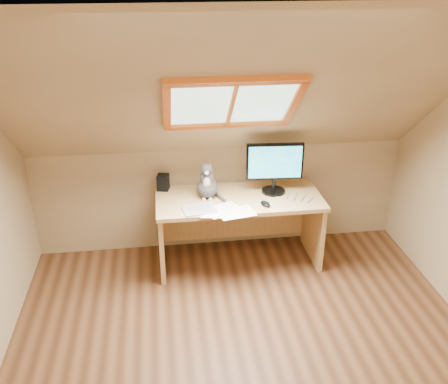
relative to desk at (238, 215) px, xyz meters
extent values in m
plane|color=brown|center=(-0.12, -1.44, -0.46)|extent=(3.50, 3.50, 0.00)
cube|color=tan|center=(-0.12, 0.31, 0.04)|extent=(3.50, 0.02, 1.00)
cube|color=silver|center=(-0.12, -2.22, 1.94)|extent=(3.50, 1.95, 0.02)
cube|color=tan|center=(-0.12, -0.47, 1.24)|extent=(3.50, 1.56, 1.41)
cube|color=#B2E0CC|center=(-0.12, -0.39, 1.17)|extent=(0.90, 0.53, 0.48)
cube|color=orange|center=(-0.12, -0.39, 1.17)|extent=(1.02, 0.64, 0.59)
cube|color=#DCAE68|center=(0.00, -0.06, 0.19)|extent=(1.47, 0.64, 0.04)
cube|color=#DCAE68|center=(-0.71, -0.06, -0.14)|extent=(0.04, 0.58, 0.64)
cube|color=#DCAE68|center=(0.71, -0.06, -0.14)|extent=(0.04, 0.58, 0.64)
cube|color=#DCAE68|center=(0.00, 0.23, -0.14)|extent=(1.37, 0.03, 0.44)
cylinder|color=black|center=(0.32, 0.00, 0.22)|extent=(0.21, 0.21, 0.02)
cylinder|color=black|center=(0.32, 0.00, 0.29)|extent=(0.03, 0.03, 0.12)
cube|color=black|center=(0.32, 0.00, 0.51)|extent=(0.51, 0.07, 0.33)
cube|color=blue|center=(0.32, -0.03, 0.51)|extent=(0.47, 0.04, 0.29)
ellipsoid|color=#494240|center=(-0.28, 0.00, 0.30)|extent=(0.22, 0.26, 0.17)
ellipsoid|color=#494240|center=(-0.28, -0.02, 0.39)|extent=(0.14, 0.14, 0.18)
ellipsoid|color=silver|center=(-0.29, -0.07, 0.37)|extent=(0.07, 0.04, 0.11)
ellipsoid|color=#494240|center=(-0.28, -0.06, 0.50)|extent=(0.11, 0.10, 0.09)
sphere|color=silver|center=(-0.29, -0.10, 0.48)|extent=(0.04, 0.04, 0.04)
cone|color=#494240|center=(-0.31, -0.04, 0.54)|extent=(0.05, 0.05, 0.06)
cone|color=#494240|center=(-0.25, -0.04, 0.54)|extent=(0.05, 0.05, 0.06)
cube|color=black|center=(-0.66, 0.19, 0.29)|extent=(0.12, 0.12, 0.15)
cube|color=#B2B2B7|center=(-0.37, -0.27, 0.22)|extent=(0.30, 0.24, 0.01)
ellipsoid|color=black|center=(0.20, -0.26, 0.23)|extent=(0.10, 0.13, 0.04)
cube|color=white|center=(-0.17, -0.32, 0.21)|extent=(0.33, 0.27, 0.00)
cube|color=white|center=(-0.17, -0.32, 0.22)|extent=(0.32, 0.24, 0.00)
cube|color=white|center=(-0.17, -0.32, 0.22)|extent=(0.35, 0.30, 0.00)
camera|label=1|loc=(-0.66, -3.99, 2.17)|focal=40.00mm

